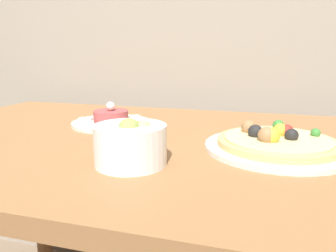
% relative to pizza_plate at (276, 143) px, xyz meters
% --- Properties ---
extents(dining_table, '(1.28, 0.82, 0.75)m').
position_rel_pizza_plate_xyz_m(dining_table, '(-0.33, 0.02, -0.12)').
color(dining_table, olive).
rests_on(dining_table, ground_plane).
extents(pizza_plate, '(0.30, 0.30, 0.06)m').
position_rel_pizza_plate_xyz_m(pizza_plate, '(0.00, 0.00, 0.00)').
color(pizza_plate, silver).
rests_on(pizza_plate, dining_table).
extents(tartare_plate, '(0.22, 0.22, 0.07)m').
position_rel_pizza_plate_xyz_m(tartare_plate, '(-0.44, 0.12, -0.00)').
color(tartare_plate, silver).
rests_on(tartare_plate, dining_table).
extents(small_bowl, '(0.13, 0.13, 0.09)m').
position_rel_pizza_plate_xyz_m(small_bowl, '(-0.26, -0.17, 0.02)').
color(small_bowl, white).
rests_on(small_bowl, dining_table).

